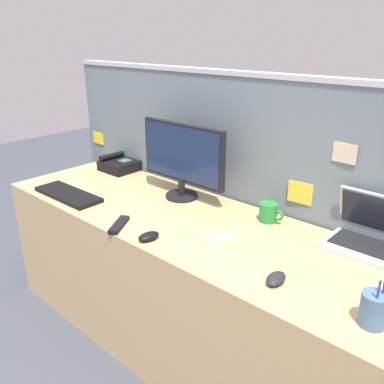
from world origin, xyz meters
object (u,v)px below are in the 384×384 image
(desktop_monitor, at_px, (182,157))
(cell_phone_silver_slab, at_px, (218,238))
(computer_mouse_right_hand, at_px, (276,279))
(pen_cup, at_px, (374,309))
(desk_phone, at_px, (119,165))
(tv_remote, at_px, (119,225))
(laptop, at_px, (373,236))
(coffee_mug, at_px, (269,212))
(computer_mouse_left_hand, at_px, (149,236))
(keyboard_main, at_px, (68,194))

(desktop_monitor, relative_size, cell_phone_silver_slab, 4.34)
(computer_mouse_right_hand, xyz_separation_m, cell_phone_silver_slab, (-0.36, 0.12, -0.01))
(pen_cup, bearing_deg, cell_phone_silver_slab, 170.11)
(desk_phone, distance_m, cell_phone_silver_slab, 1.12)
(pen_cup, relative_size, tv_remote, 1.04)
(laptop, bearing_deg, coffee_mug, -172.59)
(desk_phone, relative_size, coffee_mug, 1.77)
(computer_mouse_left_hand, distance_m, cell_phone_silver_slab, 0.30)
(pen_cup, bearing_deg, computer_mouse_right_hand, 179.79)
(laptop, distance_m, coffee_mug, 0.46)
(desk_phone, height_order, coffee_mug, desk_phone)
(computer_mouse_left_hand, distance_m, pen_cup, 0.92)
(laptop, distance_m, cell_phone_silver_slab, 0.64)
(desk_phone, height_order, cell_phone_silver_slab, desk_phone)
(computer_mouse_right_hand, distance_m, computer_mouse_left_hand, 0.58)
(keyboard_main, relative_size, cell_phone_silver_slab, 3.47)
(laptop, distance_m, tv_remote, 1.10)
(cell_phone_silver_slab, bearing_deg, keyboard_main, -146.51)
(coffee_mug, bearing_deg, computer_mouse_right_hand, -54.98)
(laptop, bearing_deg, desk_phone, -178.37)
(laptop, xyz_separation_m, coffee_mug, (-0.46, -0.06, -0.01))
(desk_phone, bearing_deg, laptop, 1.63)
(desktop_monitor, distance_m, cell_phone_silver_slab, 0.56)
(computer_mouse_left_hand, height_order, coffee_mug, coffee_mug)
(desktop_monitor, relative_size, keyboard_main, 1.25)
(computer_mouse_right_hand, height_order, computer_mouse_left_hand, same)
(keyboard_main, distance_m, pen_cup, 1.61)
(computer_mouse_left_hand, distance_m, coffee_mug, 0.58)
(laptop, relative_size, cell_phone_silver_slab, 2.68)
(pen_cup, bearing_deg, desk_phone, 166.12)
(desk_phone, relative_size, computer_mouse_left_hand, 2.19)
(desktop_monitor, distance_m, tv_remote, 0.51)
(desktop_monitor, bearing_deg, desk_phone, 174.46)
(computer_mouse_right_hand, relative_size, cell_phone_silver_slab, 0.80)
(coffee_mug, bearing_deg, cell_phone_silver_slab, -102.33)
(desktop_monitor, xyz_separation_m, computer_mouse_left_hand, (0.23, -0.46, -0.21))
(computer_mouse_right_hand, xyz_separation_m, tv_remote, (-0.77, -0.09, -0.01))
(laptop, height_order, cell_phone_silver_slab, laptop)
(desktop_monitor, relative_size, laptop, 1.62)
(desktop_monitor, relative_size, desk_phone, 2.48)
(desktop_monitor, distance_m, computer_mouse_right_hand, 0.91)
(laptop, bearing_deg, tv_remote, -148.56)
(computer_mouse_left_hand, bearing_deg, computer_mouse_right_hand, 15.89)
(coffee_mug, bearing_deg, laptop, 7.41)
(desktop_monitor, bearing_deg, keyboard_main, -138.55)
(tv_remote, bearing_deg, computer_mouse_right_hand, -24.41)
(laptop, height_order, coffee_mug, laptop)
(laptop, distance_m, computer_mouse_right_hand, 0.51)
(desktop_monitor, relative_size, tv_remote, 3.19)
(laptop, bearing_deg, cell_phone_silver_slab, -145.46)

